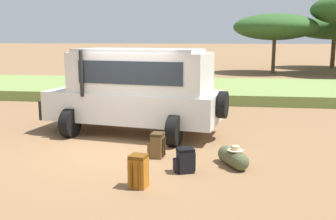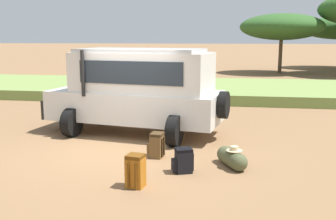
{
  "view_description": "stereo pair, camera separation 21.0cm",
  "coord_description": "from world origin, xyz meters",
  "px_view_note": "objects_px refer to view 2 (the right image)",
  "views": [
    {
      "loc": [
        2.46,
        -9.05,
        2.76
      ],
      "look_at": [
        1.14,
        0.31,
        1.0
      ],
      "focal_mm": 42.0,
      "sensor_mm": 36.0,
      "label": 1
    },
    {
      "loc": [
        2.67,
        -9.02,
        2.76
      ],
      "look_at": [
        1.14,
        0.31,
        1.0
      ],
      "focal_mm": 42.0,
      "sensor_mm": 36.0,
      "label": 2
    }
  ],
  "objects_px": {
    "acacia_tree_far_left": "(282,27)",
    "backpack_cluster_center": "(183,161)",
    "duffel_bag_low_black_case": "(232,158)",
    "backpack_beside_front_wheel": "(156,145)",
    "safari_vehicle": "(138,89)",
    "backpack_near_rear_wheel": "(136,171)"
  },
  "relations": [
    {
      "from": "safari_vehicle",
      "to": "acacia_tree_far_left",
      "type": "height_order",
      "value": "acacia_tree_far_left"
    },
    {
      "from": "safari_vehicle",
      "to": "backpack_cluster_center",
      "type": "distance_m",
      "value": 3.73
    },
    {
      "from": "duffel_bag_low_black_case",
      "to": "backpack_beside_front_wheel",
      "type": "bearing_deg",
      "value": 166.86
    },
    {
      "from": "backpack_near_rear_wheel",
      "to": "acacia_tree_far_left",
      "type": "xyz_separation_m",
      "value": [
        5.32,
        24.6,
        3.21
      ]
    },
    {
      "from": "backpack_cluster_center",
      "to": "backpack_near_rear_wheel",
      "type": "height_order",
      "value": "backpack_near_rear_wheel"
    },
    {
      "from": "backpack_beside_front_wheel",
      "to": "safari_vehicle",
      "type": "bearing_deg",
      "value": 113.31
    },
    {
      "from": "backpack_near_rear_wheel",
      "to": "acacia_tree_far_left",
      "type": "relative_size",
      "value": 0.1
    },
    {
      "from": "backpack_cluster_center",
      "to": "acacia_tree_far_left",
      "type": "bearing_deg",
      "value": 79.12
    },
    {
      "from": "backpack_beside_front_wheel",
      "to": "backpack_near_rear_wheel",
      "type": "xyz_separation_m",
      "value": [
        -0.03,
        -1.87,
        0.02
      ]
    },
    {
      "from": "backpack_cluster_center",
      "to": "duffel_bag_low_black_case",
      "type": "height_order",
      "value": "backpack_cluster_center"
    },
    {
      "from": "safari_vehicle",
      "to": "backpack_cluster_center",
      "type": "relative_size",
      "value": 10.71
    },
    {
      "from": "backpack_near_rear_wheel",
      "to": "acacia_tree_far_left",
      "type": "height_order",
      "value": "acacia_tree_far_left"
    },
    {
      "from": "safari_vehicle",
      "to": "acacia_tree_far_left",
      "type": "distance_m",
      "value": 21.56
    },
    {
      "from": "acacia_tree_far_left",
      "to": "backpack_cluster_center",
      "type": "bearing_deg",
      "value": -100.88
    },
    {
      "from": "duffel_bag_low_black_case",
      "to": "acacia_tree_far_left",
      "type": "height_order",
      "value": "acacia_tree_far_left"
    },
    {
      "from": "safari_vehicle",
      "to": "backpack_near_rear_wheel",
      "type": "distance_m",
      "value": 4.31
    },
    {
      "from": "safari_vehicle",
      "to": "duffel_bag_low_black_case",
      "type": "relative_size",
      "value": 5.82
    },
    {
      "from": "backpack_cluster_center",
      "to": "duffel_bag_low_black_case",
      "type": "xyz_separation_m",
      "value": [
        1.0,
        0.54,
        -0.06
      ]
    },
    {
      "from": "backpack_near_rear_wheel",
      "to": "acacia_tree_far_left",
      "type": "distance_m",
      "value": 25.38
    },
    {
      "from": "safari_vehicle",
      "to": "backpack_beside_front_wheel",
      "type": "bearing_deg",
      "value": -66.69
    },
    {
      "from": "acacia_tree_far_left",
      "to": "backpack_near_rear_wheel",
      "type": "bearing_deg",
      "value": -102.2
    },
    {
      "from": "backpack_beside_front_wheel",
      "to": "duffel_bag_low_black_case",
      "type": "relative_size",
      "value": 0.62
    }
  ]
}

